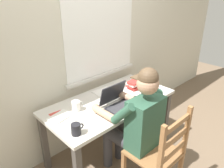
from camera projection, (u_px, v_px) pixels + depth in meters
name	position (u px, v px, depth m)	size (l,w,h in m)	color
ground_plane	(111.00, 151.00, 2.66)	(8.00, 8.00, 0.00)	brown
back_wall	(83.00, 40.00, 2.41)	(6.00, 0.08, 2.60)	beige
desk	(110.00, 108.00, 2.41)	(1.45, 0.71, 0.71)	beige
seated_person	(136.00, 121.00, 2.05)	(0.50, 0.60, 1.25)	#2D5642
wooden_chair	(158.00, 155.00, 1.96)	(0.42, 0.42, 0.95)	olive
laptop	(119.00, 102.00, 2.23)	(0.33, 0.29, 0.23)	#232328
computer_mouse	(137.00, 98.00, 2.38)	(0.06, 0.10, 0.03)	black
coffee_mug_white	(76.00, 106.00, 2.16)	(0.12, 0.08, 0.10)	white
coffee_mug_dark	(76.00, 129.00, 1.82)	(0.12, 0.08, 0.10)	black
book_stack_main	(135.00, 84.00, 2.62)	(0.21, 0.15, 0.11)	#BC332D
paper_pile_near_laptop	(117.00, 103.00, 2.32)	(0.23, 0.17, 0.01)	white
paper_pile_back_corner	(104.00, 92.00, 2.55)	(0.23, 0.20, 0.00)	white
paper_pile_side	(60.00, 117.00, 2.07)	(0.23, 0.14, 0.01)	white
landscape_photo_print	(57.00, 114.00, 2.12)	(0.13, 0.09, 0.00)	#C63D33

